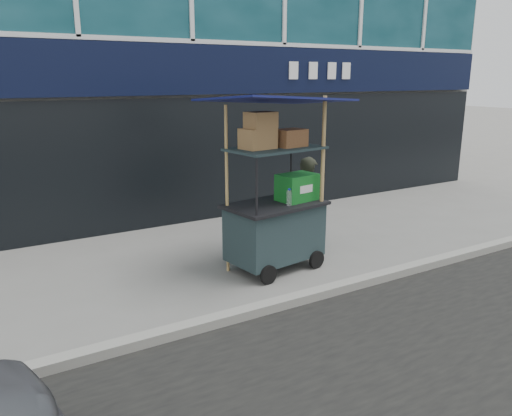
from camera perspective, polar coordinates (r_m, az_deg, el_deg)
ground at (r=6.83m, az=6.98°, el=-9.29°), size 80.00×80.00×0.00m
curb at (r=6.67m, az=8.05°, el=-9.40°), size 80.00×0.18×0.12m
vendor_cart at (r=7.27m, az=2.34°, el=-0.15°), size 2.08×1.60×2.57m
vendor_man at (r=8.25m, az=5.98°, el=0.60°), size 0.43×0.60×1.53m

